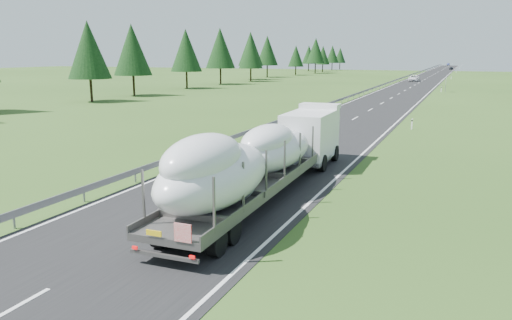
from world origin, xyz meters
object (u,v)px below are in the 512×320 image
at_px(highway_sign, 446,82).
at_px(distant_car_blue, 448,64).
at_px(boat_truck, 262,155).
at_px(distant_van, 414,78).
at_px(distant_car_dark, 451,68).

distance_m(highway_sign, distant_car_blue, 219.07).
relative_size(boat_truck, distant_van, 3.61).
bearing_deg(boat_truck, distant_car_blue, 90.61).
bearing_deg(highway_sign, distant_car_dark, 91.53).
xyz_separation_m(highway_sign, distant_car_dark, (-3.71, 139.14, -1.16)).
bearing_deg(distant_car_dark, distant_van, -92.67).
height_order(highway_sign, distant_van, highway_sign).
bearing_deg(boat_truck, distant_van, 92.09).
relative_size(boat_truck, distant_car_dark, 5.19).
distance_m(highway_sign, boat_truck, 76.27).
relative_size(boat_truck, distant_car_blue, 4.63).
bearing_deg(highway_sign, boat_truck, -93.75).
xyz_separation_m(highway_sign, distant_car_blue, (-8.11, 218.92, -1.11)).
distance_m(highway_sign, distant_van, 37.07).
xyz_separation_m(highway_sign, boat_truck, (-4.99, -76.10, 0.34)).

